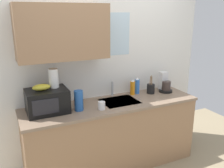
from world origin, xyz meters
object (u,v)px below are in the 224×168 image
object	(u,v)px
microwave	(47,101)
dish_soap_bottle_orange	(133,87)
banana_bunch	(42,87)
dish_soap_bottle_blue	(137,86)
coffee_maker	(165,84)
mug_white	(102,106)
paper_towel_roll	(54,78)
utensil_crock	(151,88)
cereal_canister	(79,101)

from	to	relation	value
microwave	dish_soap_bottle_orange	xyz separation A→B (m)	(1.19, 0.13, -0.03)
banana_bunch	dish_soap_bottle_blue	bearing A→B (deg)	6.13
coffee_maker	mug_white	size ratio (longest dim) A/B	2.95
banana_bunch	mug_white	bearing A→B (deg)	-16.55
coffee_maker	dish_soap_bottle_orange	world-z (taller)	coffee_maker
dish_soap_bottle_blue	mug_white	xyz separation A→B (m)	(-0.69, -0.33, -0.06)
paper_towel_roll	utensil_crock	bearing A→B (deg)	0.84
dish_soap_bottle_orange	microwave	bearing A→B (deg)	-173.81
paper_towel_roll	cereal_canister	xyz separation A→B (m)	(0.24, -0.15, -0.26)
dish_soap_bottle_blue	banana_bunch	bearing A→B (deg)	-173.87
paper_towel_roll	mug_white	distance (m)	0.64
microwave	dish_soap_bottle_blue	bearing A→B (deg)	6.44
cereal_canister	utensil_crock	distance (m)	1.13
paper_towel_roll	dish_soap_bottle_blue	bearing A→B (deg)	4.50
cereal_canister	mug_white	world-z (taller)	cereal_canister
banana_bunch	paper_towel_roll	bearing A→B (deg)	18.43
mug_white	microwave	bearing A→B (deg)	162.29
microwave	dish_soap_bottle_orange	world-z (taller)	microwave
coffee_maker	dish_soap_bottle_blue	distance (m)	0.42
mug_white	utensil_crock	world-z (taller)	utensil_crock
paper_towel_roll	dish_soap_bottle_blue	distance (m)	1.21
coffee_maker	utensil_crock	world-z (taller)	coffee_maker
dish_soap_bottle_orange	mug_white	xyz separation A→B (m)	(-0.60, -0.32, -0.06)
mug_white	dish_soap_bottle_orange	bearing A→B (deg)	27.89
dish_soap_bottle_blue	mug_white	world-z (taller)	dish_soap_bottle_blue
microwave	paper_towel_roll	world-z (taller)	paper_towel_roll
microwave	coffee_maker	bearing A→B (deg)	2.04
banana_bunch	dish_soap_bottle_orange	bearing A→B (deg)	5.87
coffee_maker	mug_white	distance (m)	1.12
coffee_maker	utensil_crock	distance (m)	0.23
banana_bunch	utensil_crock	world-z (taller)	banana_bunch
dish_soap_bottle_orange	utensil_crock	xyz separation A→B (m)	(0.26, -0.06, -0.04)
cereal_canister	dish_soap_bottle_blue	bearing A→B (deg)	14.54
banana_bunch	cereal_canister	bearing A→B (deg)	-14.38
microwave	coffee_maker	size ratio (longest dim) A/B	1.64
banana_bunch	cereal_canister	distance (m)	0.44
microwave	paper_towel_roll	xyz separation A→B (m)	(0.10, 0.05, 0.24)
utensil_crock	paper_towel_roll	bearing A→B (deg)	-179.16
microwave	dish_soap_bottle_orange	bearing A→B (deg)	6.19
banana_bunch	microwave	bearing A→B (deg)	-1.80
microwave	cereal_canister	distance (m)	0.35
microwave	banana_bunch	world-z (taller)	banana_bunch
cereal_canister	mug_white	xyz separation A→B (m)	(0.25, -0.09, -0.07)
microwave	dish_soap_bottle_blue	world-z (taller)	microwave
mug_white	cereal_canister	bearing A→B (deg)	160.17
dish_soap_bottle_orange	paper_towel_roll	bearing A→B (deg)	-175.93
dish_soap_bottle_blue	utensil_crock	distance (m)	0.20
banana_bunch	cereal_canister	size ratio (longest dim) A/B	0.84
mug_white	utensil_crock	size ratio (longest dim) A/B	0.37
cereal_canister	mug_white	size ratio (longest dim) A/B	2.52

